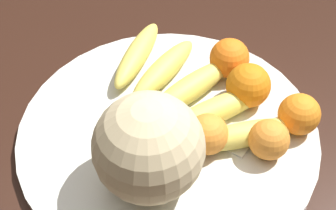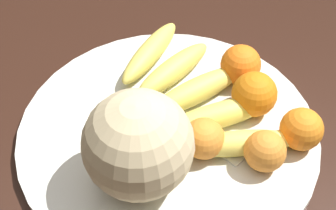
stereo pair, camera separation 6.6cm
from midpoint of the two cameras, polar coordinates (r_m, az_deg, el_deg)
kitchen_table at (r=0.81m, az=-4.77°, el=-3.59°), size 1.66×0.94×0.70m
fruit_bowl at (r=0.70m, az=-2.69°, el=-3.34°), size 0.44×0.44×0.02m
melon at (r=0.58m, az=-5.61°, el=-5.37°), size 0.14×0.14×0.14m
banana_bunch at (r=0.72m, az=-0.24°, el=1.72°), size 0.34×0.20×0.04m
orange_front_left at (r=0.75m, az=5.04°, el=5.59°), size 0.06×0.06×0.06m
orange_front_right at (r=0.65m, az=1.98°, el=-3.74°), size 0.06×0.06×0.06m
orange_mid_center at (r=0.69m, az=13.10°, el=-1.26°), size 0.06×0.06×0.06m
orange_back_left at (r=0.65m, az=9.40°, el=-4.34°), size 0.06×0.06×0.06m
orange_back_right at (r=0.71m, az=7.18°, el=2.25°), size 0.07×0.07×0.07m
produce_tag at (r=0.68m, az=3.53°, el=-4.01°), size 0.10×0.06×0.00m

